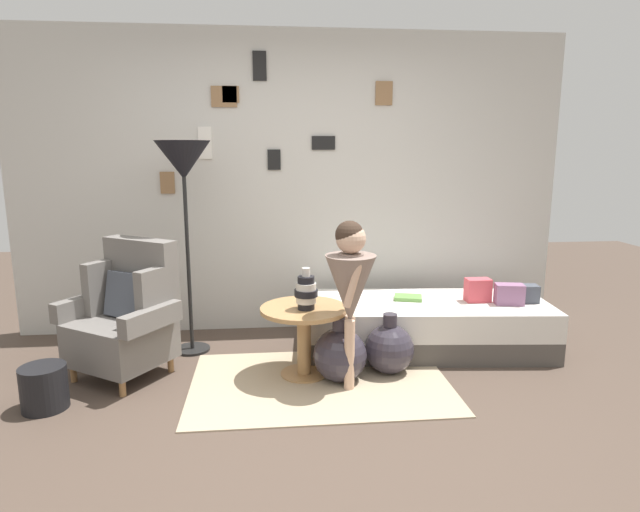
{
  "coord_description": "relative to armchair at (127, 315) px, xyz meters",
  "views": [
    {
      "loc": [
        -0.23,
        -2.79,
        1.6
      ],
      "look_at": [
        0.15,
        0.95,
        0.85
      ],
      "focal_mm": 29.94,
      "sensor_mm": 36.0,
      "label": 1
    }
  ],
  "objects": [
    {
      "name": "ground_plane",
      "position": [
        1.23,
        -0.98,
        -0.44
      ],
      "size": [
        12.0,
        12.0,
        0.0
      ],
      "primitive_type": "plane",
      "color": "#4C3D33"
    },
    {
      "name": "side_table",
      "position": [
        1.26,
        -0.17,
        -0.07
      ],
      "size": [
        0.62,
        0.62,
        0.51
      ],
      "color": "tan",
      "rests_on": "ground"
    },
    {
      "name": "vase_striped",
      "position": [
        1.27,
        -0.21,
        0.2
      ],
      "size": [
        0.16,
        0.16,
        0.29
      ],
      "color": "black",
      "rests_on": "side_table"
    },
    {
      "name": "magazine_basket",
      "position": [
        -0.4,
        -0.51,
        -0.3
      ],
      "size": [
        0.28,
        0.28,
        0.28
      ],
      "primitive_type": "cylinder",
      "color": "black",
      "rests_on": "ground"
    },
    {
      "name": "pillow_back",
      "position": [
        2.69,
        0.23,
        0.05
      ],
      "size": [
        0.19,
        0.12,
        0.19
      ],
      "primitive_type": "cube",
      "rotation": [
        0.0,
        0.0,
        0.0
      ],
      "color": "#D64C56",
      "rests_on": "daybed"
    },
    {
      "name": "armchair",
      "position": [
        0.0,
        0.0,
        0.0
      ],
      "size": [
        0.9,
        0.85,
        0.97
      ],
      "color": "#9E7042",
      "rests_on": "ground"
    },
    {
      "name": "gallery_wall",
      "position": [
        1.23,
        0.97,
        0.86
      ],
      "size": [
        4.8,
        0.12,
        2.6
      ],
      "color": "beige",
      "rests_on": "ground"
    },
    {
      "name": "daybed",
      "position": [
        2.3,
        0.26,
        -0.24
      ],
      "size": [
        1.96,
        0.97,
        0.4
      ],
      "color": "#4C4742",
      "rests_on": "ground"
    },
    {
      "name": "pillow_head",
      "position": [
        3.06,
        0.17,
        0.03
      ],
      "size": [
        0.2,
        0.14,
        0.14
      ],
      "primitive_type": "cube",
      "rotation": [
        0.0,
        0.0,
        -0.1
      ],
      "color": "#474C56",
      "rests_on": "daybed"
    },
    {
      "name": "pillow_mid",
      "position": [
        2.9,
        0.12,
        0.04
      ],
      "size": [
        0.24,
        0.16,
        0.16
      ],
      "primitive_type": "cube",
      "rotation": [
        0.0,
        0.0,
        -0.18
      ],
      "color": "gray",
      "rests_on": "daybed"
    },
    {
      "name": "floor_lamp",
      "position": [
        0.39,
        0.41,
        1.02
      ],
      "size": [
        0.42,
        0.42,
        1.67
      ],
      "color": "black",
      "rests_on": "ground"
    },
    {
      "name": "rug",
      "position": [
        1.36,
        -0.32,
        -0.43
      ],
      "size": [
        1.78,
        1.17,
        0.01
      ],
      "primitive_type": "cube",
      "color": "tan",
      "rests_on": "ground"
    },
    {
      "name": "demijohn_near",
      "position": [
        1.5,
        -0.28,
        -0.25
      ],
      "size": [
        0.38,
        0.38,
        0.46
      ],
      "color": "#332D38",
      "rests_on": "ground"
    },
    {
      "name": "book_on_daybed",
      "position": [
        2.14,
        0.33,
        -0.02
      ],
      "size": [
        0.25,
        0.21,
        0.03
      ],
      "primitive_type": "cube",
      "rotation": [
        0.0,
        0.0,
        -0.26
      ],
      "color": "#679D4A",
      "rests_on": "daybed"
    },
    {
      "name": "demijohn_far",
      "position": [
        1.88,
        -0.18,
        -0.25
      ],
      "size": [
        0.36,
        0.36,
        0.44
      ],
      "color": "#332D38",
      "rests_on": "ground"
    },
    {
      "name": "person_child",
      "position": [
        1.55,
        -0.38,
        0.3
      ],
      "size": [
        0.34,
        0.34,
        1.15
      ],
      "color": "#D8AD8E",
      "rests_on": "ground"
    }
  ]
}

